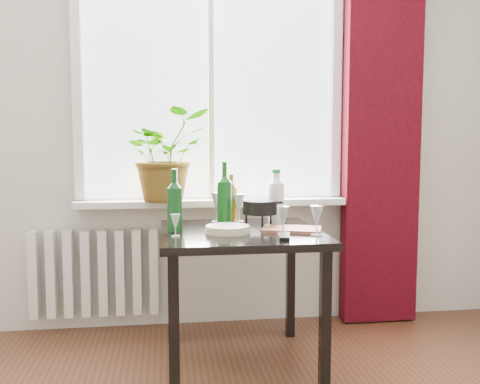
{
  "coord_description": "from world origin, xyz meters",
  "views": [
    {
      "loc": [
        -0.29,
        -1.26,
        1.22
      ],
      "look_at": [
        0.1,
        1.55,
        0.95
      ],
      "focal_mm": 40.0,
      "sensor_mm": 36.0,
      "label": 1
    }
  ],
  "objects": [
    {
      "name": "cleaning_bottle",
      "position": [
        0.34,
        1.78,
        0.9
      ],
      "size": [
        0.1,
        0.1,
        0.33
      ],
      "primitive_type": null,
      "rotation": [
        0.0,
        0.0,
        0.06
      ],
      "color": "white",
      "rests_on": "table"
    },
    {
      "name": "plate_stack",
      "position": [
        0.02,
        1.48,
        0.76
      ],
      "size": [
        0.25,
        0.25,
        0.04
      ],
      "primitive_type": "cylinder",
      "rotation": [
        0.0,
        0.0,
        0.06
      ],
      "color": "beige",
      "rests_on": "table"
    },
    {
      "name": "wineglass_front_left",
      "position": [
        -0.25,
        1.4,
        0.8
      ],
      "size": [
        0.06,
        0.06,
        0.12
      ],
      "primitive_type": null,
      "rotation": [
        0.0,
        0.0,
        0.2
      ],
      "color": "silver",
      "rests_on": "table"
    },
    {
      "name": "wineglass_back_left",
      "position": [
        0.0,
        1.86,
        0.83
      ],
      "size": [
        0.1,
        0.1,
        0.18
      ],
      "primitive_type": null,
      "rotation": [
        0.0,
        0.0,
        0.34
      ],
      "color": "#B3BAC1",
      "rests_on": "table"
    },
    {
      "name": "tv_remote",
      "position": [
        0.28,
        1.29,
        0.75
      ],
      "size": [
        0.09,
        0.18,
        0.02
      ],
      "primitive_type": "cube",
      "rotation": [
        0.0,
        0.0,
        -0.22
      ],
      "color": "black",
      "rests_on": "table"
    },
    {
      "name": "radiator",
      "position": [
        -0.75,
        2.18,
        0.38
      ],
      "size": [
        0.8,
        0.1,
        0.55
      ],
      "color": "silver",
      "rests_on": "ground"
    },
    {
      "name": "fondue_pot",
      "position": [
        0.23,
        1.66,
        0.81
      ],
      "size": [
        0.25,
        0.23,
        0.15
      ],
      "primitive_type": null,
      "rotation": [
        0.0,
        0.0,
        0.21
      ],
      "color": "black",
      "rests_on": "table"
    },
    {
      "name": "window",
      "position": [
        0.0,
        2.22,
        1.6
      ],
      "size": [
        1.72,
        0.08,
        1.62
      ],
      "color": "white",
      "rests_on": "ground"
    },
    {
      "name": "wineglass_back_center",
      "position": [
        0.13,
        1.85,
        0.83
      ],
      "size": [
        0.09,
        0.09,
        0.17
      ],
      "primitive_type": null,
      "rotation": [
        0.0,
        0.0,
        0.22
      ],
      "color": "silver",
      "rests_on": "table"
    },
    {
      "name": "windowsill",
      "position": [
        0.0,
        2.15,
        0.82
      ],
      "size": [
        1.72,
        0.2,
        0.04
      ],
      "color": "silver",
      "rests_on": "ground"
    },
    {
      "name": "curtain",
      "position": [
        1.12,
        2.12,
        1.3
      ],
      "size": [
        0.5,
        0.12,
        2.56
      ],
      "color": "#32040C",
      "rests_on": "ground"
    },
    {
      "name": "potted_plant",
      "position": [
        -0.29,
        2.09,
        1.13
      ],
      "size": [
        0.66,
        0.62,
        0.57
      ],
      "primitive_type": "imported",
      "rotation": [
        0.0,
        0.0,
        0.43
      ],
      "color": "#346A1C",
      "rests_on": "windowsill"
    },
    {
      "name": "cutting_board",
      "position": [
        0.37,
        1.5,
        0.75
      ],
      "size": [
        0.36,
        0.28,
        0.02
      ],
      "primitive_type": "cube",
      "rotation": [
        0.0,
        0.0,
        -0.32
      ],
      "color": "#A05F48",
      "rests_on": "table"
    },
    {
      "name": "bottle_amber",
      "position": [
        0.09,
        1.89,
        0.89
      ],
      "size": [
        0.08,
        0.08,
        0.29
      ],
      "primitive_type": null,
      "rotation": [
        0.0,
        0.0,
        -0.12
      ],
      "color": "#7F540E",
      "rests_on": "table"
    },
    {
      "name": "wine_bottle_left",
      "position": [
        -0.25,
        1.58,
        0.91
      ],
      "size": [
        0.1,
        0.1,
        0.34
      ],
      "primitive_type": null,
      "rotation": [
        0.0,
        0.0,
        0.41
      ],
      "color": "#0B3D13",
      "rests_on": "table"
    },
    {
      "name": "table",
      "position": [
        0.1,
        1.55,
        0.65
      ],
      "size": [
        0.85,
        0.85,
        0.74
      ],
      "color": "black",
      "rests_on": "ground"
    },
    {
      "name": "wineglass_far_right",
      "position": [
        0.46,
        1.35,
        0.82
      ],
      "size": [
        0.09,
        0.09,
        0.16
      ],
      "primitive_type": null,
      "rotation": [
        0.0,
        0.0,
        -0.36
      ],
      "color": "silver",
      "rests_on": "table"
    },
    {
      "name": "wine_bottle_right",
      "position": [
        0.03,
        1.73,
        0.93
      ],
      "size": [
        0.11,
        0.11,
        0.37
      ],
      "primitive_type": null,
      "rotation": [
        0.0,
        0.0,
        0.38
      ],
      "color": "#0D4412",
      "rests_on": "table"
    },
    {
      "name": "wineglass_front_right",
      "position": [
        0.3,
        1.38,
        0.82
      ],
      "size": [
        0.08,
        0.08,
        0.15
      ],
      "primitive_type": null,
      "rotation": [
        0.0,
        0.0,
        0.32
      ],
      "color": "silver",
      "rests_on": "table"
    }
  ]
}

